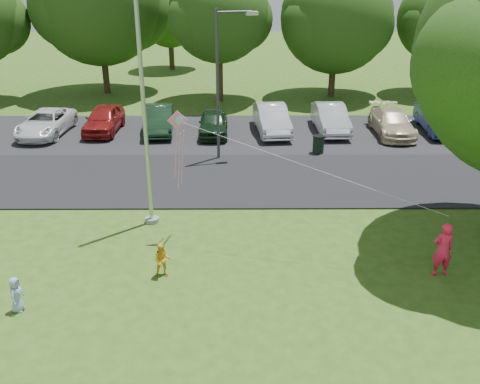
{
  "coord_description": "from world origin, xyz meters",
  "views": [
    {
      "loc": [
        -0.43,
        -12.18,
        8.67
      ],
      "look_at": [
        -0.34,
        4.0,
        1.6
      ],
      "focal_mm": 40.0,
      "sensor_mm": 36.0,
      "label": 1
    }
  ],
  "objects_px": {
    "street_lamp": "(223,72)",
    "woman": "(443,249)",
    "flagpole": "(144,108)",
    "kite": "(185,135)",
    "child_blue": "(16,294)",
    "trash_can": "(318,145)",
    "child_yellow": "(162,260)"
  },
  "relations": [
    {
      "from": "woman",
      "to": "kite",
      "type": "distance_m",
      "value": 8.52
    },
    {
      "from": "street_lamp",
      "to": "child_blue",
      "type": "bearing_deg",
      "value": -128.34
    },
    {
      "from": "woman",
      "to": "kite",
      "type": "bearing_deg",
      "value": -23.25
    },
    {
      "from": "woman",
      "to": "child_yellow",
      "type": "distance_m",
      "value": 8.25
    },
    {
      "from": "child_blue",
      "to": "kite",
      "type": "relative_size",
      "value": 0.12
    },
    {
      "from": "woman",
      "to": "child_yellow",
      "type": "xyz_separation_m",
      "value": [
        -8.24,
        -0.03,
        -0.32
      ]
    },
    {
      "from": "kite",
      "to": "trash_can",
      "type": "bearing_deg",
      "value": 52.12
    },
    {
      "from": "kite",
      "to": "woman",
      "type": "bearing_deg",
      "value": -22.06
    },
    {
      "from": "flagpole",
      "to": "child_blue",
      "type": "bearing_deg",
      "value": -118.15
    },
    {
      "from": "street_lamp",
      "to": "child_blue",
      "type": "xyz_separation_m",
      "value": [
        -5.26,
        -11.95,
        -3.56
      ]
    },
    {
      "from": "child_yellow",
      "to": "trash_can",
      "type": "bearing_deg",
      "value": 55.07
    },
    {
      "from": "street_lamp",
      "to": "woman",
      "type": "height_order",
      "value": "street_lamp"
    },
    {
      "from": "child_yellow",
      "to": "child_blue",
      "type": "height_order",
      "value": "child_yellow"
    },
    {
      "from": "flagpole",
      "to": "kite",
      "type": "distance_m",
      "value": 1.86
    },
    {
      "from": "flagpole",
      "to": "trash_can",
      "type": "height_order",
      "value": "flagpole"
    },
    {
      "from": "woman",
      "to": "child_yellow",
      "type": "bearing_deg",
      "value": -5.11
    },
    {
      "from": "flagpole",
      "to": "kite",
      "type": "bearing_deg",
      "value": -36.63
    },
    {
      "from": "child_blue",
      "to": "child_yellow",
      "type": "bearing_deg",
      "value": -60.13
    },
    {
      "from": "street_lamp",
      "to": "child_yellow",
      "type": "relative_size",
      "value": 6.28
    },
    {
      "from": "street_lamp",
      "to": "kite",
      "type": "xyz_separation_m",
      "value": [
        -1.03,
        -7.75,
        -0.49
      ]
    },
    {
      "from": "street_lamp",
      "to": "child_yellow",
      "type": "height_order",
      "value": "street_lamp"
    },
    {
      "from": "trash_can",
      "to": "child_blue",
      "type": "bearing_deg",
      "value": -127.99
    },
    {
      "from": "trash_can",
      "to": "kite",
      "type": "bearing_deg",
      "value": -123.73
    },
    {
      "from": "flagpole",
      "to": "child_blue",
      "type": "height_order",
      "value": "flagpole"
    },
    {
      "from": "child_blue",
      "to": "woman",
      "type": "bearing_deg",
      "value": -76.6
    },
    {
      "from": "woman",
      "to": "child_blue",
      "type": "distance_m",
      "value": 12.04
    },
    {
      "from": "street_lamp",
      "to": "woman",
      "type": "distance_m",
      "value": 12.61
    },
    {
      "from": "street_lamp",
      "to": "kite",
      "type": "height_order",
      "value": "street_lamp"
    },
    {
      "from": "street_lamp",
      "to": "child_yellow",
      "type": "distance_m",
      "value": 10.97
    },
    {
      "from": "child_blue",
      "to": "flagpole",
      "type": "bearing_deg",
      "value": -22.97
    },
    {
      "from": "flagpole",
      "to": "child_yellow",
      "type": "bearing_deg",
      "value": -76.48
    },
    {
      "from": "trash_can",
      "to": "kite",
      "type": "distance_m",
      "value": 10.49
    }
  ]
}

